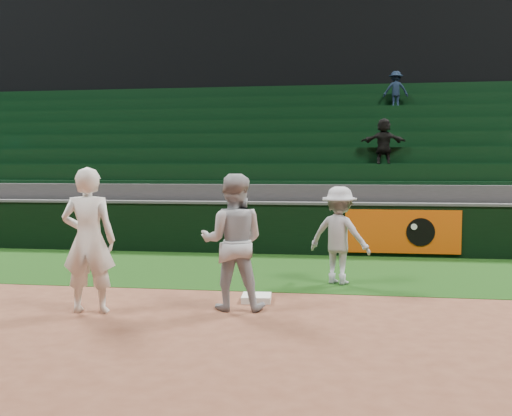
{
  "coord_description": "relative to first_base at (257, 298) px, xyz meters",
  "views": [
    {
      "loc": [
        1.55,
        -8.32,
        2.05
      ],
      "look_at": [
        0.0,
        2.3,
        1.3
      ],
      "focal_mm": 40.0,
      "sensor_mm": 36.0,
      "label": 1
    }
  ],
  "objects": [
    {
      "name": "first_base",
      "position": [
        0.0,
        0.0,
        0.0
      ],
      "size": [
        0.48,
        0.48,
        0.1
      ],
      "primitive_type": "cube",
      "rotation": [
        0.0,
        0.0,
        0.08
      ],
      "color": "white",
      "rests_on": "ground"
    },
    {
      "name": "base_coach",
      "position": [
        1.26,
        1.51,
        0.82
      ],
      "size": [
        1.27,
        1.01,
        1.72
      ],
      "primitive_type": "imported",
      "rotation": [
        0.0,
        0.0,
        2.76
      ],
      "color": "#A2A5B0",
      "rests_on": "foul_grass"
    },
    {
      "name": "field_wall",
      "position": [
        -0.28,
        4.93,
        0.58
      ],
      "size": [
        36.0,
        0.45,
        1.25
      ],
      "color": "black",
      "rests_on": "ground"
    },
    {
      "name": "baserunner",
      "position": [
        -0.27,
        -0.52,
        0.94
      ],
      "size": [
        1.0,
        0.81,
        1.97
      ],
      "primitive_type": "imported",
      "rotation": [
        0.0,
        0.0,
        3.21
      ],
      "color": "#AAADB5",
      "rests_on": "ground"
    },
    {
      "name": "first_baseman",
      "position": [
        -2.26,
        -1.01,
        0.98
      ],
      "size": [
        0.81,
        0.59,
        2.07
      ],
      "primitive_type": "imported",
      "rotation": [
        0.0,
        0.0,
        3.28
      ],
      "color": "white",
      "rests_on": "ground"
    },
    {
      "name": "foul_grass",
      "position": [
        -0.31,
        2.74,
        -0.05
      ],
      "size": [
        36.0,
        4.2,
        0.01
      ],
      "primitive_type": "cube",
      "color": "black",
      "rests_on": "ground"
    },
    {
      "name": "upper_deck",
      "position": [
        -0.31,
        17.19,
        5.95
      ],
      "size": [
        40.0,
        12.0,
        12.0
      ],
      "primitive_type": "cube",
      "color": "black",
      "rests_on": "ground"
    },
    {
      "name": "stadium_seating",
      "position": [
        -0.31,
        8.71,
        1.65
      ],
      "size": [
        36.0,
        5.95,
        5.08
      ],
      "color": "#313133",
      "rests_on": "ground"
    },
    {
      "name": "ground",
      "position": [
        -0.31,
        -0.26,
        -0.05
      ],
      "size": [
        70.0,
        70.0,
        0.0
      ],
      "primitive_type": "plane",
      "color": "brown",
      "rests_on": "ground"
    }
  ]
}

